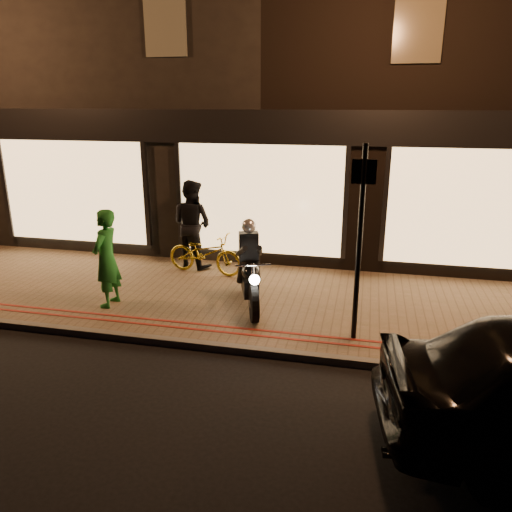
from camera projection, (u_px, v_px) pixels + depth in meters
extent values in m
plane|color=black|center=(205.00, 351.00, 7.67)|extent=(90.00, 90.00, 0.00)
cube|color=brown|center=(238.00, 299.00, 9.52)|extent=(50.00, 4.00, 0.12)
cube|color=#59544C|center=(206.00, 346.00, 7.70)|extent=(50.00, 0.14, 0.12)
cube|color=maroon|center=(213.00, 331.00, 8.05)|extent=(50.00, 0.06, 0.01)
cube|color=maroon|center=(217.00, 326.00, 8.24)|extent=(50.00, 0.06, 0.01)
cube|color=black|center=(112.00, 82.00, 16.04)|extent=(12.00, 10.00, 8.50)
cube|color=black|center=(260.00, 127.00, 10.40)|extent=(48.00, 0.12, 0.70)
cube|color=#FFC97F|center=(74.00, 192.00, 11.81)|extent=(3.60, 0.06, 2.38)
cube|color=#FFC97F|center=(260.00, 200.00, 10.86)|extent=(3.60, 0.06, 2.38)
cube|color=#FFC97F|center=(481.00, 209.00, 9.91)|extent=(3.60, 0.06, 2.38)
cube|color=#3F331E|center=(165.00, 23.00, 10.21)|extent=(0.90, 0.06, 1.30)
cube|color=#3F331E|center=(419.00, 26.00, 9.22)|extent=(0.90, 0.06, 1.30)
cylinder|color=black|center=(254.00, 304.00, 8.32)|extent=(0.32, 0.64, 0.64)
cylinder|color=black|center=(247.00, 277.00, 9.55)|extent=(0.32, 0.64, 0.64)
cylinder|color=silver|center=(254.00, 304.00, 8.32)|extent=(0.18, 0.18, 0.14)
cylinder|color=silver|center=(247.00, 277.00, 9.55)|extent=(0.18, 0.18, 0.14)
cube|color=black|center=(250.00, 285.00, 8.96)|extent=(0.48, 0.75, 0.30)
ellipsoid|color=black|center=(250.00, 271.00, 8.74)|extent=(0.47, 0.58, 0.29)
cube|color=black|center=(248.00, 264.00, 9.15)|extent=(0.39, 0.59, 0.09)
cylinder|color=silver|center=(253.00, 265.00, 8.27)|extent=(0.58, 0.23, 0.03)
cylinder|color=silver|center=(254.00, 286.00, 8.28)|extent=(0.16, 0.33, 0.71)
sphere|color=white|center=(255.00, 280.00, 8.10)|extent=(0.22, 0.22, 0.17)
cylinder|color=silver|center=(254.00, 282.00, 9.43)|extent=(0.25, 0.54, 0.07)
cube|color=black|center=(249.00, 247.00, 8.92)|extent=(0.39, 0.32, 0.55)
sphere|color=silver|center=(249.00, 226.00, 8.74)|extent=(0.33, 0.33, 0.26)
cylinder|color=black|center=(241.00, 251.00, 8.59)|extent=(0.35, 0.57, 0.34)
cylinder|color=black|center=(260.00, 251.00, 8.63)|extent=(0.21, 0.61, 0.34)
cylinder|color=black|center=(241.00, 272.00, 9.01)|extent=(0.26, 0.28, 0.46)
cylinder|color=black|center=(257.00, 271.00, 9.04)|extent=(0.13, 0.27, 0.46)
cylinder|color=black|center=(359.00, 246.00, 7.40)|extent=(0.08, 0.08, 3.00)
cube|color=black|center=(364.00, 172.00, 7.07)|extent=(0.35, 0.03, 0.35)
imported|color=gold|center=(205.00, 253.00, 10.63)|extent=(1.76, 0.84, 0.89)
imported|color=#1D6F25|center=(106.00, 258.00, 8.84)|extent=(0.43, 0.65, 1.77)
imported|color=black|center=(192.00, 224.00, 10.95)|extent=(1.13, 1.01, 1.94)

